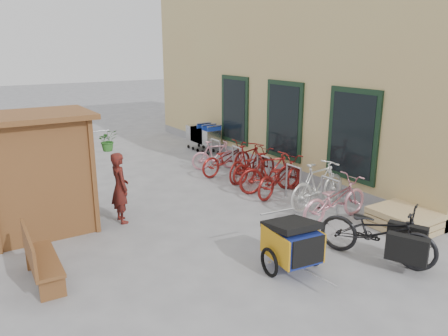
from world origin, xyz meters
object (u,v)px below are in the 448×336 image
bike_6 (227,159)px  pallet_stack (404,220)px  cargo_bike (379,232)px  bike_5 (248,162)px  bike_7 (215,155)px  bike_1 (318,185)px  kiosk (32,157)px  bike_3 (270,172)px  bike_4 (254,165)px  bench (38,258)px  child_trailer (292,241)px  bike_0 (335,199)px  person_kiosk (120,188)px  bike_2 (280,176)px  shopping_carts (203,135)px

bike_6 → pallet_stack: bearing=-178.0°
cargo_bike → bike_5: size_ratio=1.21×
cargo_bike → bike_7: (0.68, 6.53, -0.08)m
pallet_stack → bike_5: 4.52m
bike_1 → bike_6: size_ratio=1.01×
kiosk → bike_5: bearing=6.0°
kiosk → bike_3: size_ratio=1.42×
bike_3 → bike_4: size_ratio=1.03×
bike_3 → bike_5: (0.09, 1.09, -0.00)m
bench → child_trailer: child_trailer is taller
kiosk → bike_0: (5.43, -2.77, -1.07)m
bike_7 → person_kiosk: bearing=140.1°
bike_4 → bike_7: bike_4 is taller
cargo_bike → person_kiosk: person_kiosk is taller
child_trailer → person_kiosk: (-1.67, 3.55, 0.24)m
bike_3 → bike_2: bearing=-157.6°
shopping_carts → person_kiosk: 6.64m
bike_4 → bike_2: bearing=160.6°
kiosk → bike_3: bearing=-5.3°
bike_5 → bike_1: bearing=163.5°
kiosk → bike_2: (5.54, -0.83, -1.06)m
kiosk → bench: bearing=-100.5°
shopping_carts → bench: bearing=-135.9°
bike_3 → pallet_stack: bearing=-157.4°
bike_3 → cargo_bike: bearing=178.5°
kiosk → shopping_carts: size_ratio=1.56×
pallet_stack → bench: (-6.67, 1.74, 0.24)m
bench → shopping_carts: 9.29m
kiosk → child_trailer: kiosk is taller
cargo_bike → bike_0: cargo_bike is taller
bike_3 → bike_1: bearing=-161.5°
bench → bike_1: bearing=3.4°
kiosk → bike_5: kiosk is taller
kiosk → bike_2: kiosk is taller
pallet_stack → cargo_bike: size_ratio=0.57×
cargo_bike → bike_1: size_ratio=1.17×
kiosk → child_trailer: bearing=-50.3°
shopping_carts → bike_2: bearing=-98.1°
pallet_stack → person_kiosk: (-4.70, 3.51, 0.55)m
bike_3 → bike_7: bike_3 is taller
kiosk → bike_3: kiosk is taller
bench → person_kiosk: person_kiosk is taller
shopping_carts → cargo_bike: 8.92m
child_trailer → bike_3: size_ratio=0.91×
bike_5 → child_trailer: bearing=132.8°
pallet_stack → bike_7: size_ratio=0.82×
child_trailer → person_kiosk: size_ratio=1.05×
shopping_carts → bike_6: shopping_carts is taller
person_kiosk → bike_7: person_kiosk is taller
kiosk → pallet_stack: 7.50m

